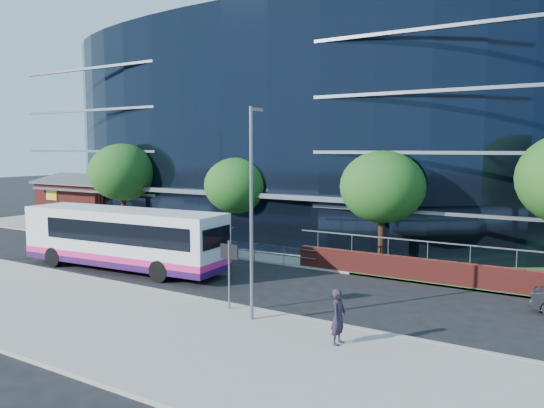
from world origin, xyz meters
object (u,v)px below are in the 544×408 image
Objects in this scene: tree_far_a at (123,172)px; city_bus at (124,238)px; pedestrian at (338,317)px; brick_pavilion at (92,200)px; tree_far_c at (382,187)px; tree_far_b at (237,186)px; street_sign at (229,260)px; streetlight_east at (252,207)px.

city_bus is (8.14, -7.48, -3.10)m from tree_far_a.
pedestrian is (22.88, -11.82, -3.78)m from tree_far_a.
brick_pavilion is at bearing 153.45° from tree_far_a.
tree_far_c is 12.65m from pedestrian.
pedestrian is (14.74, -4.34, -0.68)m from city_bus.
tree_far_b is 3.24× the size of pedestrian.
tree_far_a is 1.07× the size of tree_far_c.
tree_far_b is at bearing 177.14° from tree_far_c.
tree_far_b is (19.00, -4.00, 2.27)m from brick_pavilion.
brick_pavilion is 30.49m from street_sign.
brick_pavilion is 3.07× the size of street_sign.
street_sign is at bearing 75.86° from pedestrian.
tree_far_a is 0.87× the size of streetlight_east.
street_sign is at bearing -31.17° from tree_far_a.
streetlight_east reaches higher than brick_pavilion.
tree_far_c is at bearing 76.71° from street_sign.
tree_far_c is (20.00, 0.00, -0.33)m from tree_far_a.
tree_far_a is at bearing -26.55° from brick_pavilion.
tree_far_b reaches higher than street_sign.
tree_far_b is at bearing 124.08° from street_sign.
tree_far_a reaches higher than brick_pavilion.
street_sign is 20.63m from tree_far_a.
pedestrian is at bearing -43.74° from tree_far_b.
brick_pavilion reaches higher than street_sign.
brick_pavilion reaches higher than pedestrian.
city_bus is at bearing -42.60° from tree_far_a.
tree_far_a is (-17.50, 10.59, 2.71)m from street_sign.
tree_far_c is at bearing 28.08° from city_bus.
pedestrian is (3.88, -0.65, -3.36)m from streetlight_east.
street_sign is 0.23× the size of city_bus.
tree_far_a is at bearing -177.14° from tree_far_b.
city_bus is (-10.86, 3.69, -2.68)m from streetlight_east.
streetlight_east is at bearing -22.94° from city_bus.
brick_pavilion is 4.61× the size of pedestrian.
pedestrian is (12.88, -12.32, -3.13)m from tree_far_b.
tree_far_a reaches higher than street_sign.
tree_far_b is 0.76× the size of streetlight_east.
tree_far_c is at bearing 84.89° from streetlight_east.
tree_far_b is 10.02m from tree_far_c.
tree_far_b reaches higher than pedestrian.
tree_far_a is at bearing 148.83° from street_sign.
tree_far_a reaches higher than tree_far_c.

